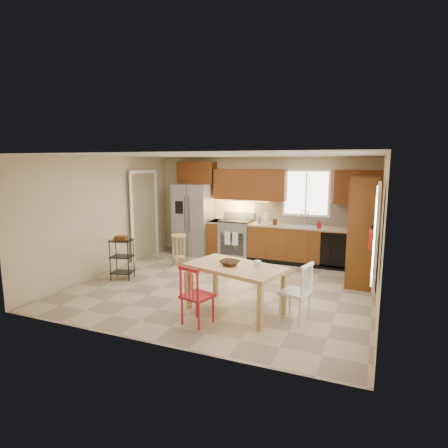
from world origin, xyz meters
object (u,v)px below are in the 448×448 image
Objects in this scene: refrigerator at (194,219)px; dining_table at (235,289)px; chair_red at (197,295)px; utility_cart at (122,259)px; table_bowl at (230,265)px; bar_stool at (179,250)px; range_stove at (236,239)px; chair_white at (295,291)px; pantry at (362,231)px; fire_extinguisher at (373,240)px; soap_bottle at (319,224)px; table_jar at (257,265)px.

dining_table is at bearing -53.58° from refrigerator.
chair_red is 1.05× the size of utility_cart.
table_bowl reaches higher than dining_table.
bar_stool is 1.47m from utility_cart.
range_stove is 1.03× the size of chair_red.
utility_cart reaches higher than bar_stool.
chair_red is 1.48m from chair_white.
table_bowl is 0.36× the size of utility_cart.
pantry reaches higher than chair_red.
soap_bottle is at bearing 120.53° from fire_extinguisher.
refrigerator is at bearing 125.30° from table_bowl.
table_jar is at bearing -49.02° from refrigerator.
refrigerator reaches higher than dining_table.
fire_extinguisher is at bearing -32.62° from range_stove.
table_bowl is at bearing 107.56° from chair_white.
chair_white is at bearing 2.74° from table_bowl.
range_stove is 3.83m from fire_extinguisher.
soap_bottle reaches higher than table_bowl.
table_jar is at bearing 12.53° from table_bowl.
fire_extinguisher is 1.68m from chair_white.
chair_white is at bearing -4.19° from table_jar.
table_jar is (2.68, -3.09, -0.13)m from refrigerator.
range_stove is 3.51m from table_jar.
refrigerator is at bearing 130.98° from table_jar.
table_bowl is at bearing -71.22° from range_stove.
soap_bottle is 4.37m from utility_cart.
utility_cart is (-0.55, -1.36, 0.07)m from bar_stool.
soap_bottle is at bearing -2.40° from range_stove.
range_stove reaches higher than chair_white.
chair_white reaches higher than table_jar.
dining_table is 2.99m from bar_stool.
fire_extinguisher is 2.43m from table_bowl.
range_stove is at bearing 177.60° from soap_bottle.
soap_bottle is 0.27× the size of bar_stool.
chair_red is at bearing -107.27° from soap_bottle.
soap_bottle is 0.62× the size of table_bowl.
fire_extinguisher reaches higher than dining_table.
dining_table is (-0.83, -3.16, -0.62)m from soap_bottle.
range_stove reaches higher than table_jar.
pantry is 2.62m from table_jar.
range_stove is 1.54m from bar_stool.
table_jar is (0.43, 0.10, 0.03)m from table_bowl.
soap_bottle is at bearing -0.45° from refrigerator.
pantry is at bearing -12.62° from refrigerator.
range_stove reaches higher than bar_stool.
soap_bottle reaches higher than utility_cart.
pantry is 2.35× the size of chair_red.
refrigerator is at bearing -177.01° from range_stove.
soap_bottle is at bearing 136.55° from pantry.
refrigerator reaches higher than bar_stool.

